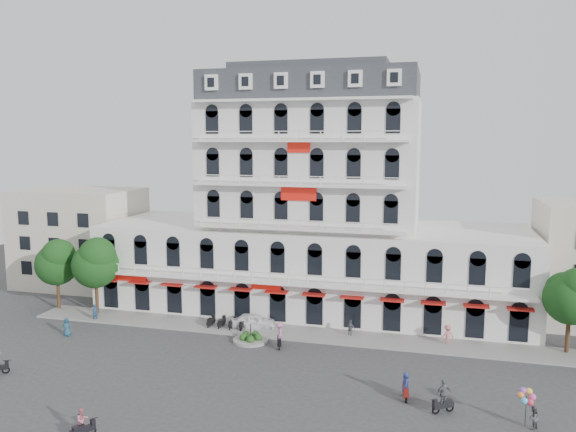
% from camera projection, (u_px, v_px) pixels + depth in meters
% --- Properties ---
extents(ground, '(120.00, 120.00, 0.00)m').
position_uv_depth(ground, '(263.00, 371.00, 44.23)').
color(ground, '#38383A').
rests_on(ground, ground).
extents(sidewalk, '(53.00, 4.00, 0.16)m').
position_uv_depth(sidewalk, '(291.00, 333.00, 52.85)').
color(sidewalk, gray).
rests_on(sidewalk, ground).
extents(main_building, '(45.00, 15.00, 25.80)m').
position_uv_depth(main_building, '(312.00, 216.00, 60.14)').
color(main_building, silver).
rests_on(main_building, ground).
extents(flank_building_west, '(14.00, 10.00, 12.00)m').
position_uv_depth(flank_building_west, '(80.00, 237.00, 70.09)').
color(flank_building_west, beige).
rests_on(flank_building_west, ground).
extents(traffic_island, '(3.20, 3.20, 1.60)m').
position_uv_depth(traffic_island, '(251.00, 339.00, 50.70)').
color(traffic_island, gray).
rests_on(traffic_island, ground).
extents(parked_scooter_row, '(4.40, 1.80, 1.10)m').
position_uv_depth(parked_scooter_row, '(227.00, 328.00, 54.26)').
color(parked_scooter_row, black).
rests_on(parked_scooter_row, ground).
extents(tree_west_outer, '(4.50, 4.48, 7.76)m').
position_uv_depth(tree_west_outer, '(57.00, 261.00, 59.56)').
color(tree_west_outer, '#382314').
rests_on(tree_west_outer, ground).
extents(tree_west_inner, '(4.76, 4.76, 8.25)m').
position_uv_depth(tree_west_inner, '(95.00, 261.00, 57.78)').
color(tree_west_inner, '#382314').
rests_on(tree_west_inner, ground).
extents(tree_east_inner, '(4.40, 4.37, 7.57)m').
position_uv_depth(tree_east_inner, '(571.00, 295.00, 47.09)').
color(tree_east_inner, '#382314').
rests_on(tree_east_inner, ground).
extents(parked_car, '(4.55, 2.61, 1.46)m').
position_uv_depth(parked_car, '(254.00, 321.00, 54.21)').
color(parked_car, white).
rests_on(parked_car, ground).
extents(rider_southwest, '(1.13, 1.47, 1.97)m').
position_uv_depth(rider_southwest, '(82.00, 423.00, 34.17)').
color(rider_southwest, black).
rests_on(rider_southwest, ground).
extents(rider_east, '(0.58, 1.70, 1.99)m').
position_uv_depth(rider_east, '(406.00, 386.00, 39.39)').
color(rider_east, maroon).
rests_on(rider_east, ground).
extents(rider_northeast, '(1.49, 1.11, 2.35)m').
position_uv_depth(rider_northeast, '(443.00, 396.00, 37.36)').
color(rider_northeast, black).
rests_on(rider_northeast, ground).
extents(rider_center, '(0.95, 1.67, 2.26)m').
position_uv_depth(rider_center, '(279.00, 335.00, 49.08)').
color(rider_center, black).
rests_on(rider_center, ground).
extents(pedestrian_left, '(1.01, 0.91, 1.74)m').
position_uv_depth(pedestrian_left, '(67.00, 327.00, 52.06)').
color(pedestrian_left, navy).
rests_on(pedestrian_left, ground).
extents(pedestrian_mid, '(1.01, 0.69, 1.58)m').
position_uv_depth(pedestrian_mid, '(350.00, 329.00, 51.85)').
color(pedestrian_mid, '#5B5C63').
rests_on(pedestrian_mid, ground).
extents(pedestrian_right, '(1.39, 1.18, 1.87)m').
position_uv_depth(pedestrian_right, '(447.00, 335.00, 49.67)').
color(pedestrian_right, '#C76971').
rests_on(pedestrian_right, ground).
extents(pedestrian_far, '(0.64, 0.74, 1.70)m').
position_uv_depth(pedestrian_far, '(95.00, 313.00, 56.42)').
color(pedestrian_far, navy).
rests_on(pedestrian_far, ground).
extents(balloon_vendor, '(1.43, 1.29, 2.45)m').
position_uv_depth(balloon_vendor, '(530.00, 408.00, 35.40)').
color(balloon_vendor, '#4F4F56').
rests_on(balloon_vendor, ground).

